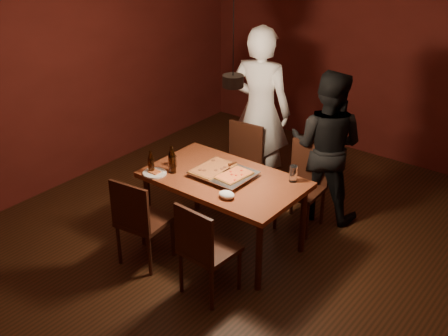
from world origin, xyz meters
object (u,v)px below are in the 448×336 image
Objects in this scene: chair_near_right at (203,243)px; beer_bottle_b at (172,160)px; plate_slice at (155,173)px; pendant_lamp at (233,80)px; chair_far_right at (305,178)px; chair_near_left at (138,215)px; chair_far_left at (241,156)px; diner_dark at (326,146)px; dining_table at (224,184)px; beer_bottle_a at (151,162)px; diner_white at (260,111)px; pizza_tray at (223,174)px.

beer_bottle_b reaches higher than chair_near_right.
pendant_lamp reaches higher than plate_slice.
chair_far_right is 1.78× the size of beer_bottle_b.
chair_near_left is at bearing -85.36° from beer_bottle_b.
chair_far_left is 1.00× the size of chair_near_left.
diner_dark is at bearing 57.09° from chair_near_left.
chair_far_right reaches higher than plate_slice.
pendant_lamp is (0.62, 0.13, 0.87)m from beer_bottle_b.
pendant_lamp reaches higher than chair_near_left.
chair_near_right reaches higher than plate_slice.
chair_far_right and chair_near_left have the same top height.
pendant_lamp is (0.58, 0.65, 1.22)m from chair_near_left.
plate_slice reaches higher than dining_table.
diner_white is (0.19, 1.54, 0.10)m from beer_bottle_a.
pizza_tray is (-0.36, 0.74, 0.24)m from chair_near_right.
pizza_tray is (0.40, -0.83, 0.24)m from chair_far_left.
pizza_tray is at bearing 109.55° from chair_far_left.
beer_bottle_a is at bearing -150.51° from dining_table.
chair_near_right is 0.25× the size of diner_white.
chair_near_right is at bearing -32.45° from beer_bottle_b.
plate_slice is (-0.11, -0.13, -0.13)m from beer_bottle_b.
chair_near_left is at bearing -68.36° from plate_slice.
chair_far_right is 1.59m from beer_bottle_a.
dining_table is at bearing 60.34° from chair_far_right.
dining_table is 0.86m from chair_near_left.
diner_white is (-0.42, 1.19, 0.29)m from dining_table.
beer_bottle_b is at bearing 81.57° from chair_far_left.
chair_near_right is 1.78× the size of beer_bottle_b.
dining_table is 0.10m from pizza_tray.
chair_near_right is (0.76, 0.01, 0.00)m from chair_near_left.
chair_far_right is at bearing 64.36° from diner_dark.
chair_far_left is at bearing 80.47° from beer_bottle_a.
beer_bottle_b is at bearing 48.75° from plate_slice.
diner_white reaches higher than chair_near_right.
plate_slice is (-0.55, -0.36, -0.01)m from pizza_tray.
pizza_tray is 0.51m from beer_bottle_b.
chair_near_right is 1.01m from beer_bottle_b.
chair_far_left is at bearing 116.31° from dining_table.
chair_near_left and chair_near_right have the same top height.
chair_near_right is 0.44× the size of pendant_lamp.
chair_far_right is at bearing 173.45° from chair_far_left.
dining_table is at bearing 53.36° from chair_near_left.
beer_bottle_a is (-0.60, -0.36, 0.09)m from pizza_tray.
beer_bottle_a is (-0.96, 0.38, 0.33)m from chair_near_right.
beer_bottle_a is 0.12× the size of diner_white.
chair_near_right is at bearing -59.88° from pizza_tray.
diner_dark is at bearing 75.79° from pendant_lamp.
pendant_lamp reaches higher than chair_near_right.
chair_far_left is 0.82m from chair_far_right.
plate_slice is (-0.91, 0.38, 0.22)m from chair_near_right.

